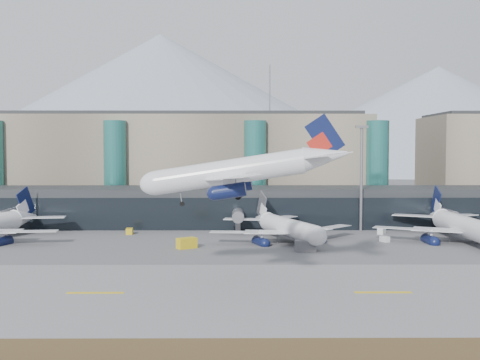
# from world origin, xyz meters

# --- Properties ---
(ground) EXTENTS (900.00, 900.00, 0.00)m
(ground) POSITION_xyz_m (0.00, 0.00, 0.00)
(ground) COLOR #515154
(ground) RESTS_ON ground
(runway_strip) EXTENTS (400.00, 40.00, 0.04)m
(runway_strip) POSITION_xyz_m (0.00, -15.00, 0.02)
(runway_strip) COLOR slate
(runway_strip) RESTS_ON ground
(dirt_verge) EXTENTS (400.00, 14.00, 0.03)m
(dirt_verge) POSITION_xyz_m (0.00, -40.00, 0.00)
(dirt_verge) COLOR #47351E
(dirt_verge) RESTS_ON ground
(runway_markings) EXTENTS (128.00, 1.00, 0.02)m
(runway_markings) POSITION_xyz_m (-0.00, -15.00, 0.05)
(runway_markings) COLOR gold
(runway_markings) RESTS_ON ground
(concourse) EXTENTS (170.00, 27.00, 10.00)m
(concourse) POSITION_xyz_m (-0.02, 57.73, 4.97)
(concourse) COLOR black
(concourse) RESTS_ON ground
(terminal_main) EXTENTS (130.00, 30.00, 31.00)m
(terminal_main) POSITION_xyz_m (-25.00, 90.00, 15.44)
(terminal_main) COLOR gray
(terminal_main) RESTS_ON ground
(teal_towers) EXTENTS (116.40, 19.40, 46.00)m
(teal_towers) POSITION_xyz_m (-14.99, 74.01, 14.01)
(teal_towers) COLOR #28716B
(teal_towers) RESTS_ON ground
(mountain_ridge) EXTENTS (910.00, 400.00, 110.00)m
(mountain_ridge) POSITION_xyz_m (15.97, 380.00, 45.74)
(mountain_ridge) COLOR gray
(mountain_ridge) RESTS_ON ground
(lightmast_mid) EXTENTS (3.00, 1.20, 25.60)m
(lightmast_mid) POSITION_xyz_m (30.00, 48.00, 14.42)
(lightmast_mid) COLOR slate
(lightmast_mid) RESTS_ON ground
(hero_jet) EXTENTS (31.85, 32.21, 10.41)m
(hero_jet) POSITION_xyz_m (1.64, -9.44, 17.86)
(hero_jet) COLOR silver
(hero_jet) RESTS_ON ground
(jet_parked_mid) EXTENTS (33.09, 35.20, 11.32)m
(jet_parked_mid) POSITION_xyz_m (9.72, 32.34, 4.28)
(jet_parked_mid) COLOR silver
(jet_parked_mid) RESTS_ON ground
(jet_parked_right) EXTENTS (39.12, 37.85, 12.59)m
(jet_parked_right) POSITION_xyz_m (47.93, 32.59, 4.76)
(jet_parked_right) COLOR silver
(jet_parked_right) RESTS_ON ground
(veh_b) EXTENTS (1.67, 2.52, 1.39)m
(veh_b) POSITION_xyz_m (-25.45, 42.51, 0.70)
(veh_b) COLOR gold
(veh_b) RESTS_ON ground
(veh_c) EXTENTS (4.07, 2.28, 2.21)m
(veh_c) POSITION_xyz_m (13.03, 18.39, 1.10)
(veh_c) COLOR #515056
(veh_c) RESTS_ON ground
(veh_d) EXTENTS (2.50, 2.91, 1.47)m
(veh_d) POSITION_xyz_m (33.71, 42.29, 0.73)
(veh_d) COLOR silver
(veh_d) RESTS_ON ground
(veh_g) EXTENTS (2.06, 2.40, 1.21)m
(veh_g) POSITION_xyz_m (31.53, 30.56, 0.60)
(veh_g) COLOR silver
(veh_g) RESTS_ON ground
(veh_h) EXTENTS (4.36, 3.84, 2.14)m
(veh_h) POSITION_xyz_m (-10.38, 22.32, 1.07)
(veh_h) COLOR gold
(veh_h) RESTS_ON ground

